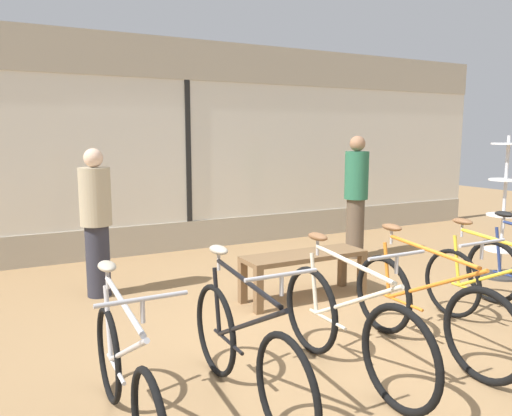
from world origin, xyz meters
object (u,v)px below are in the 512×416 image
at_px(bicycle_far_left, 125,378).
at_px(customer_near_rack, 356,194).
at_px(bicycle_right, 496,293).
at_px(bicycle_center_left, 349,326).
at_px(customer_by_window, 96,220).
at_px(bicycle_left, 245,349).
at_px(bicycle_center_right, 426,308).
at_px(display_bench, 304,262).
at_px(accessory_rack, 503,220).

relative_size(bicycle_far_left, customer_near_rack, 0.93).
xyz_separation_m(bicycle_far_left, bicycle_right, (3.32, 0.03, 0.01)).
xyz_separation_m(bicycle_far_left, bicycle_center_left, (1.63, -0.01, 0.02)).
xyz_separation_m(bicycle_right, customer_by_window, (-2.96, 2.77, 0.48)).
xyz_separation_m(bicycle_left, customer_by_window, (-0.43, 2.80, 0.47)).
height_order(bicycle_center_right, bicycle_right, bicycle_center_right).
relative_size(bicycle_left, bicycle_center_right, 0.97).
bearing_deg(bicycle_center_right, display_bench, 94.05).
distance_m(bicycle_center_left, display_bench, 1.81).
height_order(bicycle_left, customer_near_rack, customer_near_rack).
distance_m(bicycle_left, customer_near_rack, 4.37).
bearing_deg(display_bench, bicycle_center_right, -85.95).
bearing_deg(bicycle_far_left, bicycle_center_left, -0.32).
height_order(bicycle_center_left, customer_by_window, customer_by_window).
height_order(bicycle_center_left, display_bench, bicycle_center_left).
bearing_deg(customer_near_rack, bicycle_center_left, -129.49).
bearing_deg(bicycle_center_right, bicycle_center_left, -178.09).
xyz_separation_m(bicycle_center_left, accessory_rack, (3.36, 1.22, 0.33)).
xyz_separation_m(accessory_rack, customer_near_rack, (-0.98, 1.67, 0.21)).
bearing_deg(bicycle_right, customer_near_rack, 76.26).
bearing_deg(customer_near_rack, accessory_rack, -59.64).
relative_size(display_bench, customer_by_window, 0.85).
bearing_deg(accessory_rack, bicycle_right, -144.73).
bearing_deg(bicycle_right, bicycle_center_right, -179.19).
distance_m(bicycle_far_left, bicycle_center_left, 1.63).
bearing_deg(bicycle_left, bicycle_center_right, 0.63).
bearing_deg(customer_near_rack, bicycle_right, -103.74).
bearing_deg(bicycle_right, customer_by_window, 136.96).
distance_m(bicycle_center_right, display_bench, 1.64).
height_order(bicycle_left, accessory_rack, accessory_rack).
bearing_deg(bicycle_left, bicycle_center_left, -0.59).
bearing_deg(customer_near_rack, customer_by_window, -178.64).
height_order(bicycle_far_left, customer_by_window, customer_by_window).
bearing_deg(bicycle_right, display_bench, 121.35).
bearing_deg(bicycle_center_left, customer_by_window, 114.46).
distance_m(bicycle_far_left, display_bench, 2.86).
bearing_deg(bicycle_far_left, accessory_rack, 13.68).
height_order(bicycle_center_left, bicycle_right, bicycle_center_left).
relative_size(bicycle_center_left, display_bench, 1.24).
bearing_deg(display_bench, bicycle_right, -58.65).
height_order(bicycle_center_left, customer_near_rack, customer_near_rack).
relative_size(bicycle_center_left, customer_by_window, 1.06).
bearing_deg(accessory_rack, customer_by_window, 161.16).
distance_m(bicycle_center_right, customer_near_rack, 3.32).
bearing_deg(bicycle_far_left, display_bench, 35.41).
xyz_separation_m(bicycle_center_left, bicycle_center_right, (0.81, 0.03, -0.00)).
distance_m(bicycle_far_left, customer_by_window, 2.86).
relative_size(bicycle_right, customer_near_rack, 0.95).
xyz_separation_m(accessory_rack, display_bench, (-2.67, 0.44, -0.31)).
xyz_separation_m(bicycle_center_left, display_bench, (0.70, 1.67, 0.02)).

